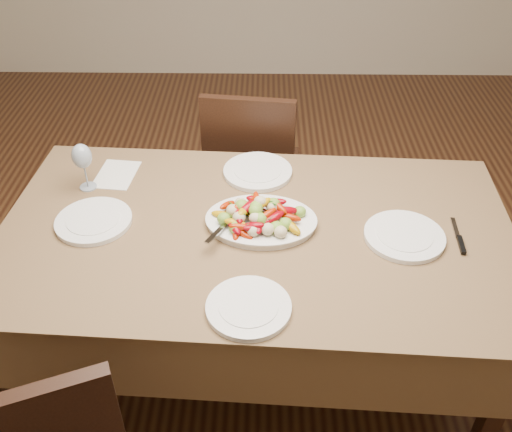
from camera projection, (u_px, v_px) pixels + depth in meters
The scene contains 13 objects.
floor at pixel (298, 352), 2.54m from camera, with size 6.00×6.00×0.00m, color #3D2212.
dining_table at pixel (256, 304), 2.26m from camera, with size 1.84×1.04×0.76m, color brown.
chair_far at pixel (254, 168), 2.86m from camera, with size 0.42×0.42×0.95m, color black, non-canonical shape.
serving_platter at pixel (261, 222), 2.04m from camera, with size 0.39×0.29×0.02m, color white.
roasted_vegetables at pixel (261, 210), 2.01m from camera, with size 0.32×0.21×0.09m, color maroon, non-canonical shape.
serving_spoon at pixel (242, 220), 1.99m from camera, with size 0.28×0.06×0.03m, color #9EA0A8, non-canonical shape.
plate_left at pixel (94, 221), 2.05m from camera, with size 0.27×0.27×0.02m, color white.
plate_right at pixel (404, 236), 1.98m from camera, with size 0.28×0.28×0.02m, color white.
plate_far at pixel (258, 172), 2.31m from camera, with size 0.28×0.28×0.02m, color white.
plate_near at pixel (249, 308), 1.72m from camera, with size 0.26×0.26×0.02m, color white.
wine_glass at pixel (84, 165), 2.17m from camera, with size 0.08×0.08×0.20m, color #8C99A5, non-canonical shape.
menu_card at pixel (116, 175), 2.30m from camera, with size 0.15×0.21×0.00m, color silver.
table_knife at pixel (458, 237), 1.98m from camera, with size 0.02×0.20×0.01m, color #9EA0A8, non-canonical shape.
Camera 1 is at (-0.16, -1.64, 2.04)m, focal length 40.00 mm.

